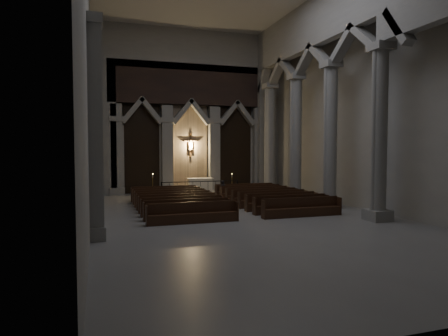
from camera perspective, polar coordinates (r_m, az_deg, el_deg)
name	(u,v)px	position (r m, az deg, el deg)	size (l,w,h in m)	color
room	(246,56)	(19.34, 3.21, 15.66)	(24.00, 24.10, 12.00)	gray
sanctuary_wall	(191,103)	(30.11, -4.75, 9.19)	(14.00, 0.77, 12.00)	gray
right_arcade	(333,64)	(22.99, 15.29, 14.09)	(1.00, 24.00, 12.00)	gray
left_pilasters	(96,136)	(21.14, -17.82, 4.34)	(0.60, 13.00, 8.03)	gray
sanctuary_step	(194,192)	(29.21, -4.28, -3.47)	(8.50, 2.60, 0.15)	gray
altar	(200,184)	(29.36, -3.43, -2.36)	(1.85, 0.74, 0.94)	silver
altar_rail	(200,186)	(27.33, -3.38, -2.58)	(5.43, 0.09, 1.07)	black
candle_stand_left	(153,191)	(27.31, -10.14, -3.21)	(0.27, 0.27, 1.59)	olive
candle_stand_right	(232,189)	(28.30, 1.14, -3.00)	(0.25, 0.25, 1.50)	olive
pews	(224,202)	(22.26, 0.05, -4.91)	(9.53, 8.22, 0.92)	black
worshipper	(223,190)	(25.86, -0.12, -3.12)	(0.44, 0.29, 1.21)	black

